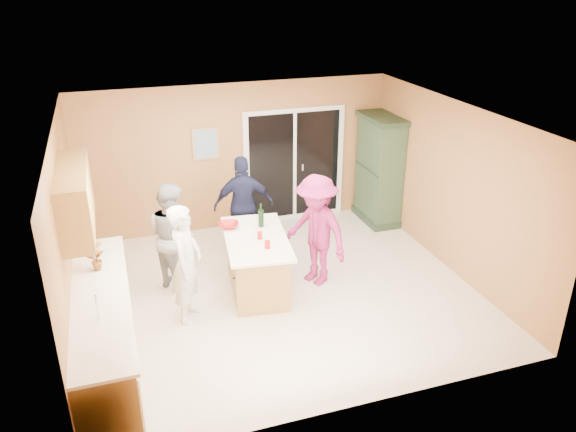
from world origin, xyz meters
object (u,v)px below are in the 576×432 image
object	(u,v)px
woman_white	(186,264)
woman_magenta	(316,230)
woman_grey	(172,236)
woman_navy	(244,205)
green_hutch	(379,171)
kitchen_island	(257,265)

from	to	relation	value
woman_white	woman_magenta	distance (m)	1.99
woman_grey	woman_magenta	world-z (taller)	woman_magenta
woman_navy	woman_magenta	distance (m)	1.50
green_hutch	kitchen_island	bearing A→B (deg)	-148.49
woman_navy	woman_magenta	bearing A→B (deg)	127.48
woman_white	woman_grey	xyz separation A→B (m)	(-0.06, 0.93, -0.02)
woman_white	woman_grey	size ratio (longest dim) A/B	1.02
woman_navy	green_hutch	bearing A→B (deg)	-163.06
woman_white	woman_grey	distance (m)	0.94
woman_grey	woman_magenta	distance (m)	2.09
woman_grey	woman_magenta	bearing A→B (deg)	-137.11
kitchen_island	woman_magenta	xyz separation A→B (m)	(0.90, -0.06, 0.45)
woman_navy	woman_magenta	xyz separation A→B (m)	(0.77, -1.29, 0.02)
green_hutch	woman_white	xyz separation A→B (m)	(-3.85, -2.14, -0.14)
kitchen_island	woman_white	distance (m)	1.22
kitchen_island	woman_magenta	bearing A→B (deg)	3.39
woman_grey	woman_navy	distance (m)	1.44
woman_white	green_hutch	bearing A→B (deg)	-37.19
woman_white	woman_grey	world-z (taller)	woman_white
woman_grey	woman_navy	world-z (taller)	woman_navy
kitchen_island	woman_white	world-z (taller)	woman_white
kitchen_island	woman_white	xyz separation A→B (m)	(-1.06, -0.43, 0.43)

